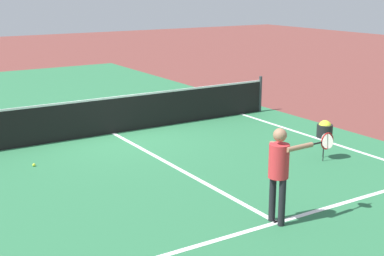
# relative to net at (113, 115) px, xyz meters

# --- Properties ---
(ground_plane) EXTENTS (60.00, 60.00, 0.00)m
(ground_plane) POSITION_rel_net_xyz_m (0.00, 0.00, -0.49)
(ground_plane) COLOR brown
(court_surface_inbounds) EXTENTS (10.62, 24.40, 0.00)m
(court_surface_inbounds) POSITION_rel_net_xyz_m (0.00, 0.00, -0.49)
(court_surface_inbounds) COLOR #2D7247
(court_surface_inbounds) RESTS_ON ground_plane
(line_service_near) EXTENTS (8.22, 0.10, 0.01)m
(line_service_near) POSITION_rel_net_xyz_m (0.00, -6.40, -0.49)
(line_service_near) COLOR white
(line_service_near) RESTS_ON ground_plane
(line_center_service) EXTENTS (0.10, 6.40, 0.01)m
(line_center_service) POSITION_rel_net_xyz_m (0.00, -3.20, -0.49)
(line_center_service) COLOR white
(line_center_service) RESTS_ON ground_plane
(net) EXTENTS (9.71, 0.09, 1.07)m
(net) POSITION_rel_net_xyz_m (0.00, 0.00, 0.00)
(net) COLOR #33383D
(net) RESTS_ON ground_plane
(player_near) EXTENTS (1.18, 0.47, 1.57)m
(player_near) POSITION_rel_net_xyz_m (0.01, -6.40, 0.47)
(player_near) COLOR black
(player_near) RESTS_ON ground_plane
(ball_hopper) EXTENTS (0.34, 0.34, 0.87)m
(ball_hopper) POSITION_rel_net_xyz_m (3.02, -4.41, 0.18)
(ball_hopper) COLOR black
(ball_hopper) RESTS_ON ground_plane
(tennis_ball_near_net) EXTENTS (0.07, 0.07, 0.07)m
(tennis_ball_near_net) POSITION_rel_net_xyz_m (-2.50, -1.55, -0.46)
(tennis_ball_near_net) COLOR #CCE033
(tennis_ball_near_net) RESTS_ON ground_plane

